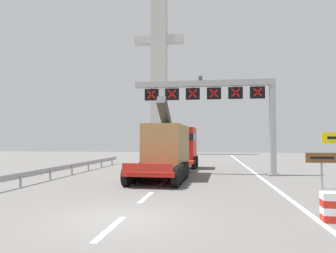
% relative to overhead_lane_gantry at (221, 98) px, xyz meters
% --- Properties ---
extents(ground, '(112.00, 112.00, 0.00)m').
position_rel_overhead_lane_gantry_xyz_m(ground, '(-3.65, -13.36, -5.62)').
color(ground, slate).
extents(lane_markings, '(0.20, 46.34, 0.01)m').
position_rel_overhead_lane_gantry_xyz_m(lane_markings, '(-3.58, 2.51, -5.62)').
color(lane_markings, silver).
rests_on(lane_markings, ground).
extents(edge_line_right, '(0.20, 63.00, 0.01)m').
position_rel_overhead_lane_gantry_xyz_m(edge_line_right, '(2.55, -1.36, -5.62)').
color(edge_line_right, silver).
rests_on(edge_line_right, ground).
extents(overhead_lane_gantry, '(10.56, 0.90, 7.27)m').
position_rel_overhead_lane_gantry_xyz_m(overhead_lane_gantry, '(0.00, 0.00, 0.00)').
color(overhead_lane_gantry, '#9EA0A5').
rests_on(overhead_lane_gantry, ground).
extents(heavy_haul_truck_red, '(3.53, 14.15, 5.30)m').
position_rel_overhead_lane_gantry_xyz_m(heavy_haul_truck_red, '(-3.64, 0.70, -3.63)').
color(heavy_haul_truck_red, red).
rests_on(heavy_haul_truck_red, ground).
extents(tourist_info_sign_brown, '(1.61, 0.15, 1.86)m').
position_rel_overhead_lane_gantry_xyz_m(tourist_info_sign_brown, '(4.95, -6.01, -4.20)').
color(tourist_info_sign_brown, '#9EA0A5').
rests_on(tourist_info_sign_brown, ground).
extents(guardrail_left, '(0.13, 24.84, 0.76)m').
position_rel_overhead_lane_gantry_xyz_m(guardrail_left, '(-10.94, -2.94, -5.06)').
color(guardrail_left, '#999EA3').
rests_on(guardrail_left, ground).
extents(bridge_pylon_distant, '(9.00, 2.00, 33.64)m').
position_rel_overhead_lane_gantry_xyz_m(bridge_pylon_distant, '(-10.07, 32.14, 11.59)').
color(bridge_pylon_distant, '#B7B7B2').
rests_on(bridge_pylon_distant, ground).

